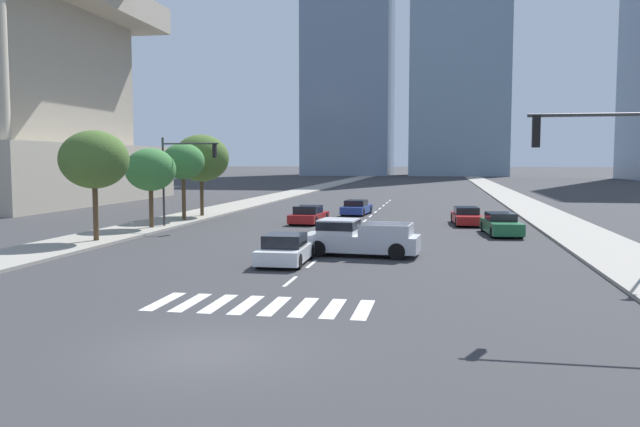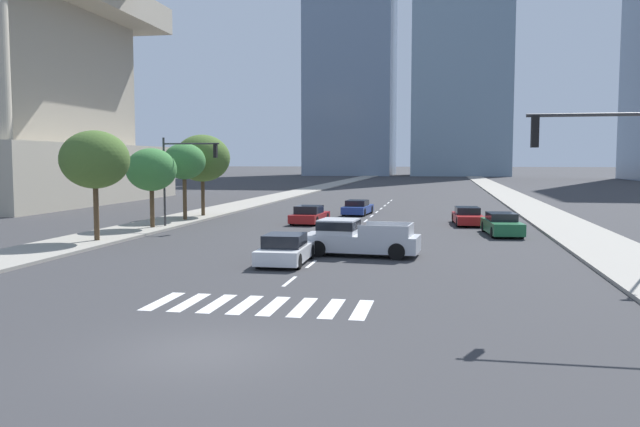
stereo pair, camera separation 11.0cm
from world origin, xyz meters
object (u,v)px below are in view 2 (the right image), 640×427
object	(u,v)px
pickup_truck	(355,238)
traffic_signal_far	(184,166)
sedan_green_1	(502,225)
street_tree_nearest	(95,160)
sedan_red_2	(468,216)
street_tree_fourth	(202,158)
sedan_white_3	(285,250)
sedan_blue_4	(358,208)
street_tree_second	(151,170)
sedan_red_0	(309,215)
street_tree_third	(184,162)
traffic_signal_near	(639,167)

from	to	relation	value
pickup_truck	traffic_signal_far	distance (m)	16.09
sedan_green_1	traffic_signal_far	world-z (taller)	traffic_signal_far
street_tree_nearest	pickup_truck	bearing A→B (deg)	-7.84
sedan_red_2	traffic_signal_far	size ratio (longest dim) A/B	0.86
pickup_truck	street_tree_nearest	bearing A→B (deg)	-3.16
pickup_truck	sedan_green_1	xyz separation A→B (m)	(7.42, 9.77, -0.21)
street_tree_nearest	street_tree_fourth	world-z (taller)	street_tree_fourth
pickup_truck	street_tree_fourth	distance (m)	22.95
sedan_red_2	sedan_white_3	world-z (taller)	sedan_white_3
traffic_signal_far	street_tree_nearest	distance (m)	8.01
sedan_red_2	sedan_blue_4	bearing A→B (deg)	-131.62
sedan_green_1	street_tree_second	size ratio (longest dim) A/B	0.97
sedan_red_0	traffic_signal_far	world-z (taller)	traffic_signal_far
sedan_red_0	sedan_red_2	distance (m)	10.86
traffic_signal_far	street_tree_nearest	world-z (taller)	street_tree_nearest
sedan_green_1	street_tree_fourth	size ratio (longest dim) A/B	0.79
sedan_blue_4	sedan_red_2	bearing A→B (deg)	-122.92
pickup_truck	street_tree_fourth	bearing A→B (deg)	-46.58
pickup_truck	sedan_white_3	size ratio (longest dim) A/B	1.29
pickup_truck	street_tree_third	xyz separation A→B (m)	(-14.17, 14.08, 3.48)
sedan_green_1	sedan_blue_4	world-z (taller)	sedan_green_1
sedan_white_3	street_tree_third	xyz separation A→B (m)	(-11.53, 16.95, 3.70)
traffic_signal_near	street_tree_second	xyz separation A→B (m)	(-23.42, 19.17, -0.45)
sedan_white_3	street_tree_fourth	world-z (taller)	street_tree_fourth
traffic_signal_near	traffic_signal_far	world-z (taller)	traffic_signal_near
traffic_signal_near	street_tree_third	xyz separation A→B (m)	(-23.42, 24.52, 0.05)
sedan_red_2	sedan_white_3	xyz separation A→B (m)	(-8.29, -18.54, 0.03)
sedan_blue_4	street_tree_third	world-z (taller)	street_tree_third
sedan_blue_4	street_tree_second	size ratio (longest dim) A/B	0.90
sedan_blue_4	street_tree_nearest	bearing A→B (deg)	155.38
sedan_red_0	sedan_white_3	bearing A→B (deg)	-167.69
pickup_truck	traffic_signal_near	distance (m)	14.36
traffic_signal_near	street_tree_third	distance (m)	33.91
pickup_truck	street_tree_third	size ratio (longest dim) A/B	1.00
sedan_blue_4	traffic_signal_far	distance (m)	16.10
traffic_signal_near	street_tree_nearest	size ratio (longest dim) A/B	1.02
traffic_signal_near	street_tree_third	size ratio (longest dim) A/B	1.09
street_tree_third	street_tree_fourth	size ratio (longest dim) A/B	0.88
traffic_signal_far	street_tree_fourth	bearing A→B (deg)	102.76
street_tree_nearest	street_tree_fourth	distance (m)	15.71
sedan_red_2	street_tree_fourth	bearing A→B (deg)	-99.63
sedan_red_0	sedan_green_1	bearing A→B (deg)	-105.75
street_tree_fourth	sedan_white_3	bearing A→B (deg)	-60.67
sedan_red_0	sedan_red_2	world-z (taller)	sedan_red_0
sedan_green_1	traffic_signal_far	bearing A→B (deg)	-95.62
pickup_truck	sedan_red_0	bearing A→B (deg)	-65.65
sedan_green_1	sedan_red_2	xyz separation A→B (m)	(-1.76, 5.90, -0.05)
sedan_red_2	sedan_white_3	size ratio (longest dim) A/B	1.15
sedan_white_3	traffic_signal_far	world-z (taller)	traffic_signal_far
sedan_red_2	street_tree_nearest	world-z (taller)	street_tree_nearest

